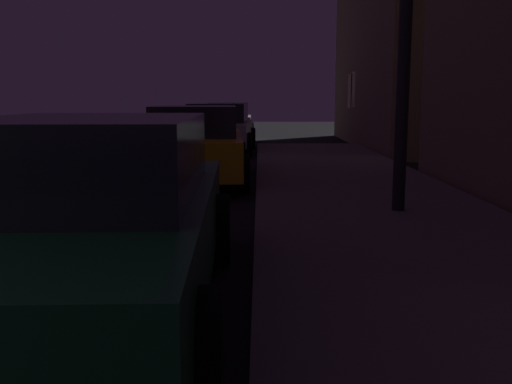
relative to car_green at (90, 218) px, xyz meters
The scene contains 4 objects.
car_green is the anchor object (origin of this frame).
car_yellow_cab 6.84m from the car_green, 89.98° to the left, with size 2.11×4.37×1.43m.
car_silver 13.07m from the car_green, 90.00° to the left, with size 2.16×4.22×1.43m.
car_white 18.96m from the car_green, 90.00° to the left, with size 1.99×4.13×1.43m.
Camera 1 is at (4.05, -0.47, 1.55)m, focal length 40.14 mm.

